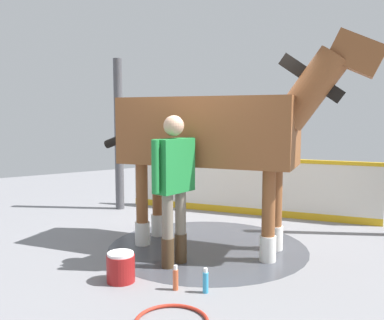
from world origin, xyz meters
TOP-DOWN VIEW (x-y plane):
  - ground_plane at (0.00, 0.00)m, footprint 16.00×16.00m
  - wet_patch at (0.10, 0.17)m, footprint 2.66×2.66m
  - barrier_wall at (-1.58, -0.98)m, footprint 2.61×3.75m
  - roof_post_far at (0.14, -2.62)m, footprint 0.16×0.16m
  - horse at (0.03, 0.28)m, footprint 2.30×3.15m
  - handler at (0.82, 0.49)m, footprint 0.67×0.36m
  - wash_bucket at (1.55, 0.60)m, footprint 0.30×0.30m
  - bottle_shampoo at (0.97, 1.34)m, footprint 0.06×0.06m
  - bottle_spray at (1.18, 1.11)m, footprint 0.06×0.06m

SIDE VIEW (x-z plane):
  - ground_plane at x=0.00m, z-range -0.02..0.00m
  - wet_patch at x=0.10m, z-range 0.00..0.00m
  - bottle_shampoo at x=0.97m, z-range -0.01..0.24m
  - bottle_spray at x=1.18m, z-range -0.01..0.25m
  - wash_bucket at x=1.55m, z-range 0.00..0.32m
  - barrier_wall at x=-1.58m, z-range -0.04..0.98m
  - handler at x=0.82m, z-range 0.15..1.92m
  - roof_post_far at x=0.14m, z-range 0.00..2.80m
  - horse at x=0.03m, z-range 0.17..2.90m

